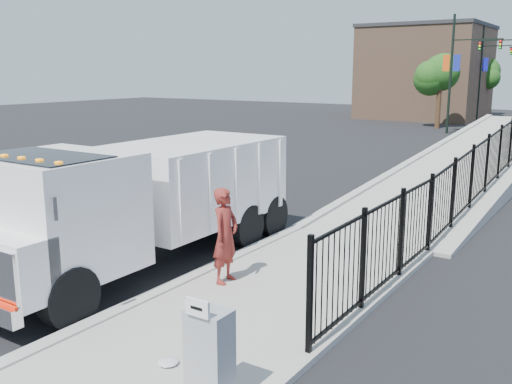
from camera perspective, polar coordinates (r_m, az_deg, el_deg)
The scene contains 15 objects.
ground at distance 12.38m, azimuth -5.03°, elevation -8.31°, with size 120.00×120.00×0.00m, color black.
sidewalk at distance 9.81m, azimuth -3.38°, elevation -13.56°, with size 3.55×12.00×0.12m, color #9E998E.
curb at distance 10.96m, azimuth -11.63°, elevation -10.83°, with size 0.30×12.00×0.16m, color #ADAAA3.
ramp at distance 25.95m, azimuth 21.44°, elevation 1.69°, with size 3.95×24.00×1.70m, color #9E998E.
iron_fence at distance 21.66m, azimuth 23.05°, elevation 2.07°, with size 0.10×28.00×1.80m, color black.
truck at distance 12.62m, azimuth -11.71°, elevation -0.55°, with size 2.80×8.31×2.84m.
worker at distance 11.37m, azimuth -3.08°, elevation -4.37°, with size 0.70×0.46×1.93m, color maroon.
utility_cabinet at distance 7.56m, azimuth -4.66°, elevation -16.03°, with size 0.55×0.40×1.25m, color gray.
arrow_sign at distance 7.08m, azimuth -5.88°, elevation -11.45°, with size 0.35×0.04×0.22m, color white.
debris at distance 8.72m, azimuth -8.78°, elevation -16.45°, with size 0.31×0.31×0.08m, color silver.
light_pole_0 at distance 41.82m, azimuth 19.33°, elevation 11.49°, with size 3.78×0.22×8.00m.
light_pole_2 at distance 53.07m, azimuth 21.87°, elevation 11.29°, with size 3.77×0.22×8.00m.
tree_0 at distance 45.27m, azimuth 17.96°, elevation 11.05°, with size 2.79×2.79×5.39m.
tree_2 at distance 57.57m, azimuth 22.01°, elevation 10.84°, with size 2.46×2.46×5.23m.
building at distance 55.50m, azimuth 16.58°, elevation 11.27°, with size 10.00×10.00×8.00m, color #8C664C.
Camera 1 is at (7.24, -9.07, 4.30)m, focal length 40.00 mm.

